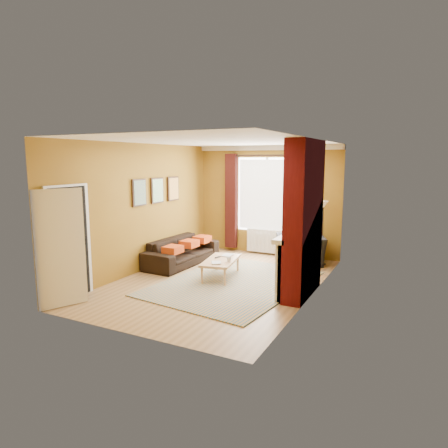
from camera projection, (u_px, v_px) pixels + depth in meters
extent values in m
plane|color=olive|center=(218.00, 282.00, 8.11)|extent=(5.50, 5.50, 0.00)
cube|color=#87621A|center=(267.00, 201.00, 10.30)|extent=(3.80, 0.02, 2.80)
cube|color=#87621A|center=(126.00, 237.00, 5.46)|extent=(3.80, 0.02, 2.80)
cube|color=#87621A|center=(314.00, 220.00, 7.04)|extent=(0.02, 5.50, 2.80)
cube|color=#87621A|center=(141.00, 208.00, 8.72)|extent=(0.02, 5.50, 2.80)
cube|color=white|center=(218.00, 141.00, 7.66)|extent=(3.80, 5.50, 0.01)
cube|color=#4A0A0C|center=(304.00, 219.00, 7.11)|extent=(0.35, 1.40, 2.80)
cube|color=silver|center=(292.00, 264.00, 7.34)|extent=(0.12, 1.30, 1.10)
cube|color=silver|center=(290.00, 236.00, 7.27)|extent=(0.22, 1.40, 0.08)
cube|color=silver|center=(281.00, 273.00, 6.84)|extent=(0.16, 0.14, 1.04)
cube|color=silver|center=(300.00, 259.00, 7.86)|extent=(0.16, 0.14, 1.04)
cube|color=black|center=(293.00, 270.00, 7.34)|extent=(0.06, 0.80, 0.90)
cube|color=black|center=(292.00, 291.00, 7.42)|extent=(0.20, 1.00, 0.06)
cube|color=silver|center=(285.00, 232.00, 6.94)|extent=(0.03, 0.12, 0.16)
cube|color=black|center=(289.00, 231.00, 7.16)|extent=(0.03, 0.10, 0.14)
cylinder|color=black|center=(293.00, 229.00, 7.39)|extent=(0.10, 0.10, 0.12)
cube|color=black|center=(294.00, 194.00, 7.13)|extent=(0.03, 0.60, 0.75)
cube|color=olive|center=(293.00, 194.00, 7.14)|extent=(0.01, 0.52, 0.66)
cube|color=silver|center=(268.00, 148.00, 10.05)|extent=(3.80, 0.08, 0.12)
cube|color=white|center=(267.00, 195.00, 10.25)|extent=(1.60, 0.04, 1.90)
cube|color=white|center=(267.00, 195.00, 10.22)|extent=(1.50, 0.02, 1.80)
cube|color=silver|center=(267.00, 195.00, 10.24)|extent=(0.06, 0.04, 1.90)
cube|color=#350F0C|center=(231.00, 201.00, 10.64)|extent=(0.30, 0.16, 2.50)
cube|color=#350F0C|center=(303.00, 205.00, 9.77)|extent=(0.30, 0.16, 2.50)
cylinder|color=black|center=(267.00, 155.00, 10.01)|extent=(2.30, 0.05, 0.05)
cube|color=silver|center=(265.00, 241.00, 10.39)|extent=(1.00, 0.10, 0.60)
cube|color=silver|center=(249.00, 240.00, 10.53)|extent=(0.04, 0.03, 0.56)
cube|color=silver|center=(252.00, 240.00, 10.48)|extent=(0.04, 0.03, 0.56)
cube|color=silver|center=(256.00, 241.00, 10.43)|extent=(0.04, 0.03, 0.56)
cube|color=silver|center=(260.00, 241.00, 10.39)|extent=(0.04, 0.03, 0.56)
cube|color=silver|center=(264.00, 241.00, 10.34)|extent=(0.04, 0.03, 0.56)
cube|color=silver|center=(268.00, 242.00, 10.29)|extent=(0.04, 0.03, 0.56)
cube|color=silver|center=(272.00, 242.00, 10.24)|extent=(0.04, 0.03, 0.56)
cube|color=silver|center=(276.00, 243.00, 10.19)|extent=(0.04, 0.03, 0.56)
cube|color=silver|center=(280.00, 243.00, 10.14)|extent=(0.04, 0.03, 0.56)
cube|color=black|center=(139.00, 193.00, 8.57)|extent=(0.04, 0.44, 0.58)
cube|color=#A6D933|center=(140.00, 193.00, 8.55)|extent=(0.01, 0.38, 0.52)
cube|color=black|center=(157.00, 190.00, 9.14)|extent=(0.04, 0.44, 0.58)
cube|color=green|center=(158.00, 190.00, 9.13)|extent=(0.01, 0.38, 0.52)
cube|color=black|center=(173.00, 189.00, 9.71)|extent=(0.04, 0.44, 0.58)
cube|color=#C95732|center=(174.00, 189.00, 9.70)|extent=(0.01, 0.38, 0.52)
cube|color=silver|center=(69.00, 244.00, 6.97)|extent=(0.05, 0.94, 2.06)
cube|color=black|center=(70.00, 244.00, 6.96)|extent=(0.02, 0.80, 1.98)
cube|color=silver|center=(60.00, 249.00, 6.57)|extent=(0.37, 0.74, 1.98)
imported|color=#3E6C30|center=(298.00, 223.00, 7.64)|extent=(0.14, 0.10, 0.27)
cube|color=#AC370E|center=(173.00, 250.00, 8.81)|extent=(0.34, 0.40, 0.16)
cube|color=#AC370E|center=(189.00, 244.00, 9.43)|extent=(0.34, 0.40, 0.16)
cube|color=#AC370E|center=(202.00, 239.00, 9.96)|extent=(0.34, 0.40, 0.16)
cube|color=#2E5F81|center=(234.00, 283.00, 7.99)|extent=(2.90, 3.74, 0.02)
imported|color=black|center=(182.00, 251.00, 9.44)|extent=(0.91, 2.14, 0.62)
imported|color=black|center=(300.00, 250.00, 9.40)|extent=(1.36, 1.30, 0.69)
cube|color=tan|center=(221.00, 260.00, 8.32)|extent=(0.81, 1.27, 0.05)
cylinder|color=tan|center=(202.00, 276.00, 7.91)|extent=(0.06, 0.06, 0.34)
cylinder|color=tan|center=(225.00, 278.00, 7.78)|extent=(0.06, 0.06, 0.34)
cylinder|color=tan|center=(217.00, 263.00, 8.92)|extent=(0.06, 0.06, 0.34)
cylinder|color=tan|center=(238.00, 264.00, 8.79)|extent=(0.06, 0.06, 0.34)
cylinder|color=#A57547|center=(282.00, 251.00, 9.92)|extent=(0.36, 0.36, 0.41)
cylinder|color=black|center=(321.00, 264.00, 9.43)|extent=(0.25, 0.25, 0.03)
cylinder|color=black|center=(322.00, 234.00, 9.32)|extent=(0.03, 0.03, 1.39)
cone|color=beige|center=(324.00, 205.00, 9.21)|extent=(0.25, 0.25, 0.17)
imported|color=#999999|center=(212.00, 263.00, 7.99)|extent=(0.29, 0.31, 0.02)
imported|color=#999999|center=(223.00, 255.00, 8.67)|extent=(0.21, 0.29, 0.02)
imported|color=#999999|center=(229.00, 260.00, 8.10)|extent=(0.12, 0.12, 0.10)
cube|color=#262629|center=(218.00, 257.00, 8.46)|extent=(0.08, 0.16, 0.02)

